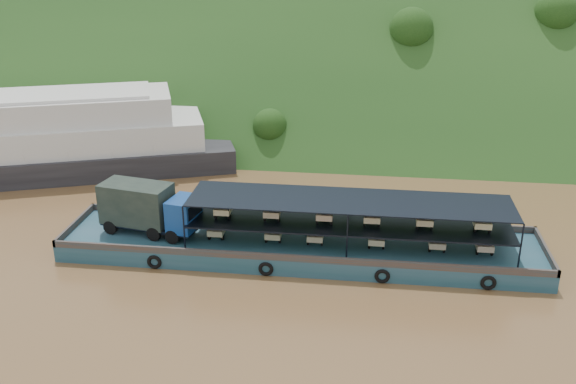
# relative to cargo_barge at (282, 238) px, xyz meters

# --- Properties ---
(ground) EXTENTS (160.00, 160.00, 0.00)m
(ground) POSITION_rel_cargo_barge_xyz_m (1.86, 1.34, -1.24)
(ground) COLOR brown
(ground) RESTS_ON ground
(hillside) EXTENTS (140.00, 39.60, 39.60)m
(hillside) POSITION_rel_cargo_barge_xyz_m (1.86, 37.34, -1.24)
(hillside) COLOR #193C15
(hillside) RESTS_ON ground
(cargo_barge) EXTENTS (35.00, 7.18, 4.97)m
(cargo_barge) POSITION_rel_cargo_barge_xyz_m (0.00, 0.00, 0.00)
(cargo_barge) COLOR #153F4B
(cargo_barge) RESTS_ON ground
(passenger_ferry) EXTENTS (40.15, 22.58, 7.93)m
(passenger_ferry) POSITION_rel_cargo_barge_xyz_m (-26.91, 14.28, 2.19)
(passenger_ferry) COLOR black
(passenger_ferry) RESTS_ON ground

